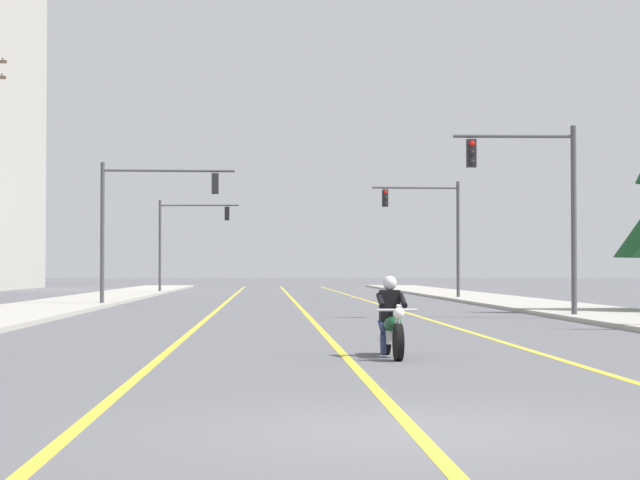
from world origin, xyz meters
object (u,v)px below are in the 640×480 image
(traffic_signal_near_right, at_px, (540,193))
(traffic_signal_mid_left, at_px, (183,231))
(traffic_signal_near_left, at_px, (142,210))
(traffic_signal_mid_right, at_px, (433,222))
(motorcycle_with_rider, at_px, (391,325))

(traffic_signal_near_right, relative_size, traffic_signal_mid_left, 1.00)
(traffic_signal_mid_left, bearing_deg, traffic_signal_near_right, -70.70)
(traffic_signal_near_left, height_order, traffic_signal_mid_left, same)
(traffic_signal_mid_right, distance_m, traffic_signal_mid_left, 22.32)
(traffic_signal_near_right, xyz_separation_m, traffic_signal_mid_left, (-14.25, 40.70, 0.09))
(traffic_signal_near_right, distance_m, traffic_signal_near_left, 19.56)
(motorcycle_with_rider, height_order, traffic_signal_near_right, traffic_signal_near_right)
(traffic_signal_near_right, bearing_deg, traffic_signal_mid_left, 109.30)
(motorcycle_with_rider, xyz_separation_m, traffic_signal_mid_right, (6.55, 39.54, 3.50))
(traffic_signal_mid_left, bearing_deg, traffic_signal_near_left, -89.72)
(motorcycle_with_rider, height_order, traffic_signal_near_left, traffic_signal_near_left)
(motorcycle_with_rider, distance_m, traffic_signal_near_right, 17.64)
(motorcycle_with_rider, height_order, traffic_signal_mid_right, traffic_signal_mid_right)
(motorcycle_with_rider, bearing_deg, traffic_signal_near_left, 104.38)
(traffic_signal_near_right, bearing_deg, traffic_signal_near_left, 136.20)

